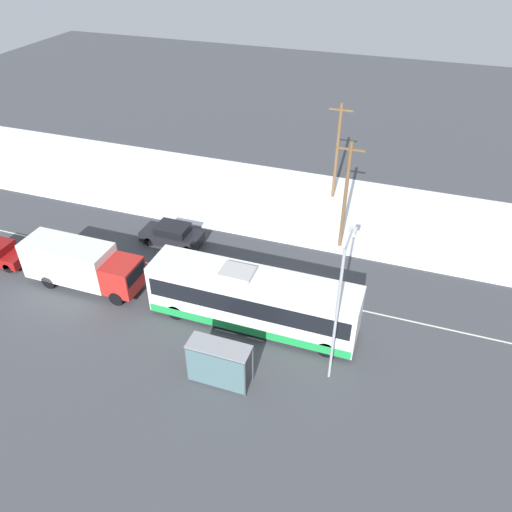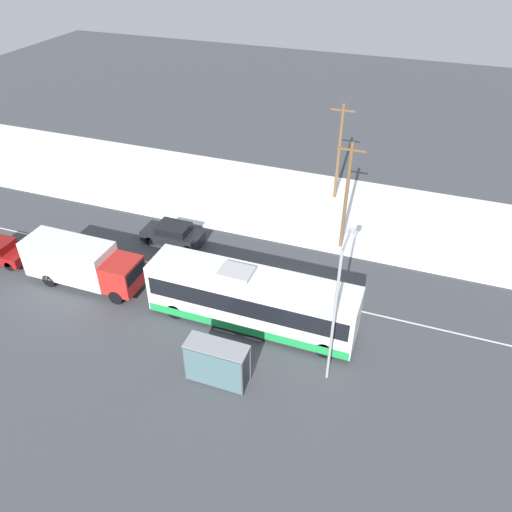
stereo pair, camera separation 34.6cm
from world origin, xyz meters
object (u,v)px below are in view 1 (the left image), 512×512
object	(u,v)px
bus_shelter	(217,361)
utility_pole_roadside	(346,195)
box_truck	(81,264)
city_bus	(253,300)
sedan_car	(172,234)
pedestrian_at_stop	(230,349)
streetlamp	(340,298)
utility_pole_snowlot	(337,151)

from	to	relation	value
bus_shelter	utility_pole_roadside	bearing A→B (deg)	76.85
bus_shelter	utility_pole_roadside	size ratio (longest dim) A/B	0.40
box_truck	utility_pole_roadside	world-z (taller)	utility_pole_roadside
city_bus	sedan_car	bearing A→B (deg)	144.17
city_bus	pedestrian_at_stop	bearing A→B (deg)	-91.48
pedestrian_at_stop	utility_pole_roadside	distance (m)	13.34
bus_shelter	streetlamp	distance (m)	6.63
pedestrian_at_stop	utility_pole_snowlot	size ratio (longest dim) A/B	0.21
utility_pole_snowlot	city_bus	bearing A→B (deg)	-94.20
city_bus	bus_shelter	distance (m)	4.79
city_bus	pedestrian_at_stop	size ratio (longest dim) A/B	7.16
bus_shelter	pedestrian_at_stop	bearing A→B (deg)	88.58
sedan_car	utility_pole_snowlot	distance (m)	14.22
utility_pole_snowlot	sedan_car	bearing A→B (deg)	-131.85
city_bus	utility_pole_roadside	xyz separation A→B (m)	(3.16, 9.26, 2.36)
city_bus	pedestrian_at_stop	world-z (taller)	city_bus
utility_pole_roadside	utility_pole_snowlot	distance (m)	7.13
pedestrian_at_stop	utility_pole_snowlot	distance (m)	19.71
city_bus	streetlamp	distance (m)	6.28
pedestrian_at_stop	utility_pole_roadside	bearing A→B (deg)	75.52
utility_pole_snowlot	box_truck	bearing A→B (deg)	-127.18
streetlamp	utility_pole_roadside	size ratio (longest dim) A/B	1.02
box_truck	pedestrian_at_stop	world-z (taller)	box_truck
sedan_car	utility_pole_roadside	bearing A→B (deg)	-162.89
sedan_car	streetlamp	bearing A→B (deg)	148.81
box_truck	utility_pole_snowlot	bearing A→B (deg)	52.82
utility_pole_snowlot	utility_pole_roadside	bearing A→B (deg)	-73.90
utility_pole_roadside	utility_pole_snowlot	size ratio (longest dim) A/B	1.00
city_bus	utility_pole_snowlot	size ratio (longest dim) A/B	1.52
pedestrian_at_stop	bus_shelter	xyz separation A→B (m)	(-0.04, -1.48, 0.67)
streetlamp	box_truck	bearing A→B (deg)	173.27
utility_pole_roadside	utility_pole_snowlot	xyz separation A→B (m)	(-1.98, 6.85, -0.00)
bus_shelter	utility_pole_roadside	distance (m)	14.63
streetlamp	city_bus	bearing A→B (deg)	157.33
streetlamp	bus_shelter	bearing A→B (deg)	-152.21
sedan_car	city_bus	bearing A→B (deg)	144.17
box_truck	sedan_car	world-z (taller)	box_truck
bus_shelter	utility_pole_snowlot	xyz separation A→B (m)	(1.31, 20.90, 2.40)
box_truck	bus_shelter	distance (m)	11.98
pedestrian_at_stop	sedan_car	bearing A→B (deg)	131.11
box_truck	utility_pole_snowlot	xyz separation A→B (m)	(12.36, 16.29, 2.47)
pedestrian_at_stop	streetlamp	distance (m)	6.52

